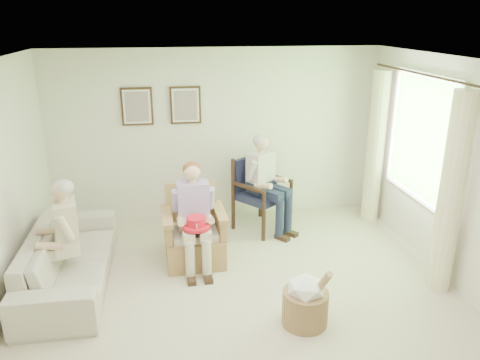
{
  "coord_description": "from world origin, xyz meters",
  "views": [
    {
      "loc": [
        -0.73,
        -4.17,
        3.01
      ],
      "look_at": [
        0.15,
        1.36,
        1.05
      ],
      "focal_mm": 35.0,
      "sensor_mm": 36.0,
      "label": 1
    }
  ],
  "objects_px": {
    "wood_armchair": "(261,189)",
    "red_hat": "(196,224)",
    "person_sofa": "(63,230)",
    "hatbox": "(306,300)",
    "wicker_armchair": "(194,238)",
    "person_wicker": "(194,210)",
    "sofa": "(70,258)",
    "person_dark": "(264,177)"
  },
  "relations": [
    {
      "from": "sofa",
      "to": "person_sofa",
      "type": "distance_m",
      "value": 0.44
    },
    {
      "from": "hatbox",
      "to": "red_hat",
      "type": "bearing_deg",
      "value": 130.71
    },
    {
      "from": "wicker_armchair",
      "to": "wood_armchair",
      "type": "xyz_separation_m",
      "value": [
        1.06,
        0.92,
        0.27
      ]
    },
    {
      "from": "wood_armchair",
      "to": "red_hat",
      "type": "xyz_separation_m",
      "value": [
        -1.05,
        -1.25,
        0.09
      ]
    },
    {
      "from": "wicker_armchair",
      "to": "hatbox",
      "type": "height_order",
      "value": "wicker_armchair"
    },
    {
      "from": "sofa",
      "to": "red_hat",
      "type": "height_order",
      "value": "red_hat"
    },
    {
      "from": "hatbox",
      "to": "person_sofa",
      "type": "bearing_deg",
      "value": 157.18
    },
    {
      "from": "person_sofa",
      "to": "hatbox",
      "type": "xyz_separation_m",
      "value": [
        2.52,
        -1.06,
        -0.48
      ]
    },
    {
      "from": "wood_armchair",
      "to": "red_hat",
      "type": "relative_size",
      "value": 3.11
    },
    {
      "from": "sofa",
      "to": "hatbox",
      "type": "relative_size",
      "value": 3.22
    },
    {
      "from": "wicker_armchair",
      "to": "red_hat",
      "type": "height_order",
      "value": "wicker_armchair"
    },
    {
      "from": "sofa",
      "to": "person_dark",
      "type": "xyz_separation_m",
      "value": [
        2.55,
        1.06,
        0.51
      ]
    },
    {
      "from": "person_wicker",
      "to": "red_hat",
      "type": "distance_m",
      "value": 0.23
    },
    {
      "from": "person_sofa",
      "to": "hatbox",
      "type": "bearing_deg",
      "value": 55.2
    },
    {
      "from": "wood_armchair",
      "to": "person_sofa",
      "type": "bearing_deg",
      "value": 169.88
    },
    {
      "from": "sofa",
      "to": "red_hat",
      "type": "distance_m",
      "value": 1.54
    },
    {
      "from": "wicker_armchair",
      "to": "person_sofa",
      "type": "bearing_deg",
      "value": -165.05
    },
    {
      "from": "wood_armchair",
      "to": "person_sofa",
      "type": "xyz_separation_m",
      "value": [
        -2.55,
        -1.38,
        0.17
      ]
    },
    {
      "from": "wood_armchair",
      "to": "person_wicker",
      "type": "distance_m",
      "value": 1.5
    },
    {
      "from": "red_hat",
      "to": "person_sofa",
      "type": "bearing_deg",
      "value": -175.11
    },
    {
      "from": "sofa",
      "to": "hatbox",
      "type": "bearing_deg",
      "value": -115.52
    },
    {
      "from": "person_wicker",
      "to": "person_sofa",
      "type": "distance_m",
      "value": 1.53
    },
    {
      "from": "wicker_armchair",
      "to": "person_dark",
      "type": "bearing_deg",
      "value": 32.52
    },
    {
      "from": "hatbox",
      "to": "person_dark",
      "type": "bearing_deg",
      "value": 89.38
    },
    {
      "from": "person_dark",
      "to": "red_hat",
      "type": "relative_size",
      "value": 4.16
    },
    {
      "from": "wicker_armchair",
      "to": "person_wicker",
      "type": "distance_m",
      "value": 0.47
    },
    {
      "from": "wood_armchair",
      "to": "sofa",
      "type": "bearing_deg",
      "value": 167.35
    },
    {
      "from": "wicker_armchair",
      "to": "wood_armchair",
      "type": "height_order",
      "value": "wood_armchair"
    },
    {
      "from": "person_dark",
      "to": "red_hat",
      "type": "bearing_deg",
      "value": -172.78
    },
    {
      "from": "wicker_armchair",
      "to": "wood_armchair",
      "type": "relative_size",
      "value": 0.92
    },
    {
      "from": "wood_armchair",
      "to": "person_wicker",
      "type": "xyz_separation_m",
      "value": [
        -1.06,
        -1.04,
        0.18
      ]
    },
    {
      "from": "person_wicker",
      "to": "person_dark",
      "type": "height_order",
      "value": "person_dark"
    },
    {
      "from": "person_wicker",
      "to": "wood_armchair",
      "type": "bearing_deg",
      "value": 42.15
    },
    {
      "from": "person_sofa",
      "to": "hatbox",
      "type": "height_order",
      "value": "person_sofa"
    },
    {
      "from": "wicker_armchair",
      "to": "person_wicker",
      "type": "relative_size",
      "value": 0.74
    },
    {
      "from": "wicker_armchair",
      "to": "red_hat",
      "type": "relative_size",
      "value": 2.86
    },
    {
      "from": "sofa",
      "to": "person_wicker",
      "type": "height_order",
      "value": "person_wicker"
    },
    {
      "from": "wood_armchair",
      "to": "person_dark",
      "type": "height_order",
      "value": "person_dark"
    },
    {
      "from": "wood_armchair",
      "to": "hatbox",
      "type": "xyz_separation_m",
      "value": [
        -0.02,
        -2.44,
        -0.31
      ]
    },
    {
      "from": "sofa",
      "to": "person_sofa",
      "type": "bearing_deg",
      "value": -180.0
    },
    {
      "from": "wicker_armchair",
      "to": "sofa",
      "type": "relative_size",
      "value": 0.43
    },
    {
      "from": "wicker_armchair",
      "to": "sofa",
      "type": "height_order",
      "value": "wicker_armchair"
    }
  ]
}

